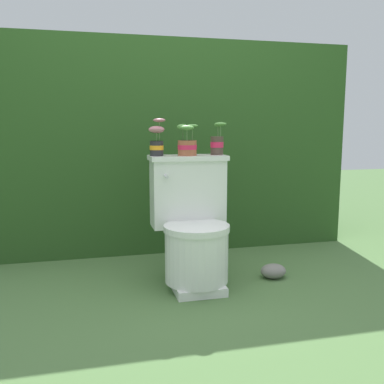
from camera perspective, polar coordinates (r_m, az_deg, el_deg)
ground_plane at (r=2.64m, az=-0.45°, el=-12.72°), size 12.00×12.00×0.00m
hedge_backdrop at (r=3.61m, az=-4.75°, el=6.14°), size 2.96×0.84×1.61m
toilet at (r=2.62m, az=0.08°, el=-4.67°), size 0.48×0.53×0.79m
potted_plant_left at (r=2.64m, az=-4.71°, el=6.71°), size 0.10×0.09×0.23m
potted_plant_midleft at (r=2.66m, az=-0.65°, el=6.44°), size 0.13×0.12×0.19m
potted_plant_middle at (r=2.74m, az=3.39°, el=6.60°), size 0.11×0.09×0.21m
garden_stone at (r=2.84m, az=10.78°, el=-10.31°), size 0.17×0.13×0.09m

